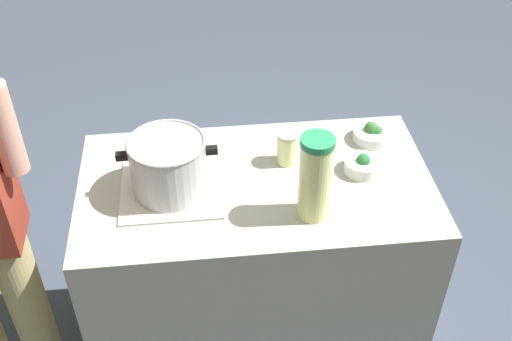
{
  "coord_description": "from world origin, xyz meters",
  "views": [
    {
      "loc": [
        0.18,
        1.62,
        2.29
      ],
      "look_at": [
        0.0,
        0.0,
        0.95
      ],
      "focal_mm": 43.84,
      "sensor_mm": 36.0,
      "label": 1
    }
  ],
  "objects_px": {
    "broccoli_bowl_front": "(372,134)",
    "broccoli_bowl_center": "(362,165)",
    "cooking_pot": "(168,165)",
    "lemonade_pitcher": "(315,178)",
    "mason_jar": "(287,148)"
  },
  "relations": [
    {
      "from": "cooking_pot",
      "to": "broccoli_bowl_front",
      "type": "bearing_deg",
      "value": -164.59
    },
    {
      "from": "cooking_pot",
      "to": "lemonade_pitcher",
      "type": "height_order",
      "value": "lemonade_pitcher"
    },
    {
      "from": "broccoli_bowl_front",
      "to": "mason_jar",
      "type": "bearing_deg",
      "value": 16.11
    },
    {
      "from": "broccoli_bowl_front",
      "to": "cooking_pot",
      "type": "bearing_deg",
      "value": 15.41
    },
    {
      "from": "broccoli_bowl_center",
      "to": "lemonade_pitcher",
      "type": "bearing_deg",
      "value": 43.07
    },
    {
      "from": "lemonade_pitcher",
      "to": "broccoli_bowl_front",
      "type": "bearing_deg",
      "value": -127.82
    },
    {
      "from": "lemonade_pitcher",
      "to": "broccoli_bowl_center",
      "type": "distance_m",
      "value": 0.31
    },
    {
      "from": "mason_jar",
      "to": "broccoli_bowl_front",
      "type": "relative_size",
      "value": 0.9
    },
    {
      "from": "cooking_pot",
      "to": "lemonade_pitcher",
      "type": "bearing_deg",
      "value": 159.83
    },
    {
      "from": "cooking_pot",
      "to": "lemonade_pitcher",
      "type": "xyz_separation_m",
      "value": [
        -0.45,
        0.17,
        0.04
      ]
    },
    {
      "from": "broccoli_bowl_front",
      "to": "broccoli_bowl_center",
      "type": "height_order",
      "value": "same"
    },
    {
      "from": "cooking_pot",
      "to": "lemonade_pitcher",
      "type": "distance_m",
      "value": 0.49
    },
    {
      "from": "mason_jar",
      "to": "lemonade_pitcher",
      "type": "bearing_deg",
      "value": 98.97
    },
    {
      "from": "cooking_pot",
      "to": "broccoli_bowl_center",
      "type": "relative_size",
      "value": 2.6
    },
    {
      "from": "cooking_pot",
      "to": "mason_jar",
      "type": "distance_m",
      "value": 0.43
    }
  ]
}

